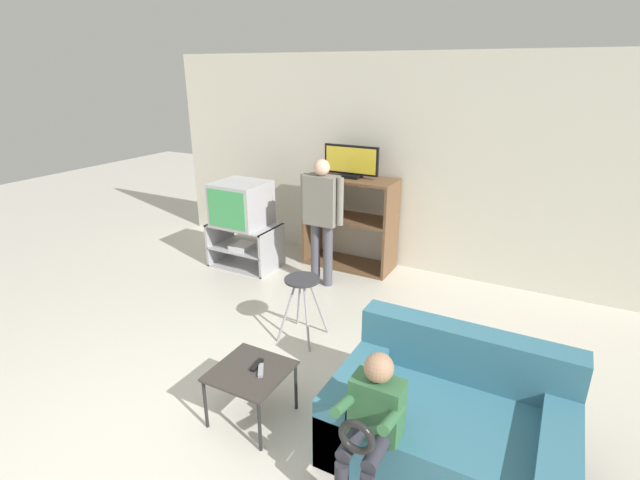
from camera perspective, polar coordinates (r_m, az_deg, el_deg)
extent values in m
cube|color=silver|center=(5.84, 8.67, 9.17)|extent=(6.40, 0.06, 2.60)
cube|color=#A8A8AD|center=(6.14, -9.01, -2.94)|extent=(0.85, 0.55, 0.02)
cube|color=#A8A8AD|center=(6.05, -9.14, -0.84)|extent=(0.82, 0.55, 0.02)
cube|color=#A8A8AD|center=(5.95, -9.30, 1.82)|extent=(0.85, 0.55, 0.02)
cube|color=#A8A8AD|center=(6.28, -12.16, 0.05)|extent=(0.03, 0.55, 0.56)
cube|color=#A8A8AD|center=(5.81, -5.91, -1.29)|extent=(0.03, 0.55, 0.56)
cube|color=silver|center=(5.98, -9.55, -0.75)|extent=(0.24, 0.28, 0.05)
cube|color=#B2B2B7|center=(5.88, -9.66, 4.44)|extent=(0.62, 0.59, 0.54)
cube|color=#3FA559|center=(5.66, -11.48, 3.69)|extent=(0.54, 0.01, 0.46)
cube|color=brown|center=(6.10, -0.94, 2.90)|extent=(0.03, 0.51, 1.16)
cube|color=brown|center=(5.68, 8.75, 1.30)|extent=(0.03, 0.51, 1.16)
cube|color=brown|center=(6.07, 3.61, -2.93)|extent=(1.06, 0.51, 0.03)
cube|color=brown|center=(5.85, 3.75, 2.67)|extent=(1.06, 0.51, 0.03)
cube|color=brown|center=(5.71, 3.87, 7.51)|extent=(1.06, 0.51, 0.03)
cube|color=black|center=(5.83, 1.70, 3.94)|extent=(0.18, 0.04, 0.22)
cube|color=black|center=(5.72, 3.82, 7.89)|extent=(0.25, 0.20, 0.04)
cube|color=black|center=(5.68, 3.86, 9.82)|extent=(0.70, 0.04, 0.35)
cube|color=yellow|center=(5.66, 3.77, 9.78)|extent=(0.65, 0.01, 0.30)
cylinder|color=#99999E|center=(4.35, -4.13, -8.82)|extent=(0.16, 0.16, 0.61)
cylinder|color=#99999E|center=(4.25, -1.64, -9.51)|extent=(0.16, 0.16, 0.61)
cylinder|color=#99999E|center=(4.51, -2.61, -7.61)|extent=(0.16, 0.16, 0.61)
cylinder|color=#99999E|center=(4.42, -0.18, -8.23)|extent=(0.16, 0.16, 0.61)
cylinder|color=#333338|center=(4.24, -2.20, -4.89)|extent=(0.33, 0.33, 0.02)
cube|color=#38332D|center=(3.44, -8.58, -15.66)|extent=(0.51, 0.51, 0.02)
cylinder|color=black|center=(3.55, -13.93, -19.00)|extent=(0.02, 0.02, 0.40)
cylinder|color=black|center=(3.31, -7.44, -21.82)|extent=(0.02, 0.02, 0.40)
cylinder|color=black|center=(3.82, -9.18, -15.35)|extent=(0.02, 0.02, 0.40)
cylinder|color=black|center=(3.61, -2.99, -17.57)|extent=(0.02, 0.02, 0.40)
cube|color=black|center=(3.46, -7.79, -14.99)|extent=(0.06, 0.15, 0.02)
cube|color=gray|center=(3.40, -7.30, -15.62)|extent=(0.11, 0.14, 0.02)
cube|color=teal|center=(3.35, 15.35, -21.99)|extent=(1.46, 0.95, 0.40)
cube|color=teal|center=(3.41, 17.50, -13.15)|extent=(1.46, 0.20, 0.38)
cube|color=teal|center=(3.44, 4.81, -18.57)|extent=(0.22, 0.95, 0.52)
cube|color=teal|center=(3.29, 26.93, -23.26)|extent=(0.22, 0.95, 0.52)
cylinder|color=#4C4C56|center=(5.44, -0.57, -1.62)|extent=(0.11, 0.11, 0.75)
cylinder|color=#4C4C56|center=(5.37, 0.98, -1.93)|extent=(0.11, 0.11, 0.75)
cube|color=gray|center=(5.20, 0.21, 4.92)|extent=(0.38, 0.20, 0.56)
cylinder|color=gray|center=(5.30, -1.98, 5.37)|extent=(0.08, 0.08, 0.53)
cylinder|color=gray|center=(5.09, 2.48, 4.74)|extent=(0.08, 0.08, 0.53)
sphere|color=beige|center=(5.11, 0.22, 8.92)|extent=(0.18, 0.18, 0.18)
cylinder|color=#2D2D38|center=(2.86, 4.15, -23.24)|extent=(0.09, 0.30, 0.09)
cylinder|color=#2D2D38|center=(2.82, 7.19, -24.12)|extent=(0.09, 0.30, 0.09)
cube|color=#33663D|center=(2.85, 7.01, -19.74)|extent=(0.30, 0.17, 0.37)
cylinder|color=#33663D|center=(2.75, 3.27, -19.33)|extent=(0.06, 0.31, 0.14)
cylinder|color=#33663D|center=(2.68, 8.87, -20.89)|extent=(0.06, 0.31, 0.14)
sphere|color=#A37A5B|center=(2.69, 7.26, -15.32)|extent=(0.17, 0.17, 0.17)
torus|color=black|center=(2.64, 4.55, -23.04)|extent=(0.21, 0.04, 0.21)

